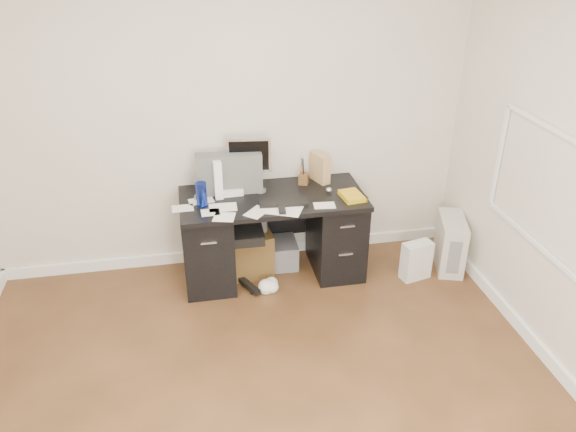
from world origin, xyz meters
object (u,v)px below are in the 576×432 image
object	(u,v)px
office_chair	(233,224)
pc_tower	(450,243)
desk	(273,233)
lcd_monitor	(249,163)
wicker_basket	(247,250)
keyboard	(283,203)

from	to	relation	value
office_chair	pc_tower	world-z (taller)	office_chair
desk	lcd_monitor	xyz separation A→B (m)	(-0.16, 0.18, 0.58)
pc_tower	wicker_basket	xyz separation A→B (m)	(-1.76, 0.27, -0.03)
pc_tower	wicker_basket	world-z (taller)	pc_tower
keyboard	office_chair	distance (m)	0.47
pc_tower	keyboard	bearing A→B (deg)	-163.53
lcd_monitor	office_chair	world-z (taller)	lcd_monitor
office_chair	wicker_basket	size ratio (longest dim) A/B	2.74
office_chair	wicker_basket	bearing A→B (deg)	47.01
lcd_monitor	pc_tower	distance (m)	1.89
office_chair	wicker_basket	distance (m)	0.39
keyboard	office_chair	xyz separation A→B (m)	(-0.40, 0.13, -0.22)
lcd_monitor	wicker_basket	xyz separation A→B (m)	(-0.05, -0.08, -0.78)
office_chair	lcd_monitor	bearing A→B (deg)	50.24
desk	pc_tower	xyz separation A→B (m)	(1.55, -0.17, -0.17)
desk	office_chair	world-z (taller)	office_chair
desk	pc_tower	world-z (taller)	desk
desk	keyboard	distance (m)	0.40
lcd_monitor	pc_tower	xyz separation A→B (m)	(1.71, -0.35, -0.75)
office_chair	keyboard	bearing A→B (deg)	-16.55
desk	office_chair	xyz separation A→B (m)	(-0.34, -0.02, 0.14)
lcd_monitor	office_chair	distance (m)	0.51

